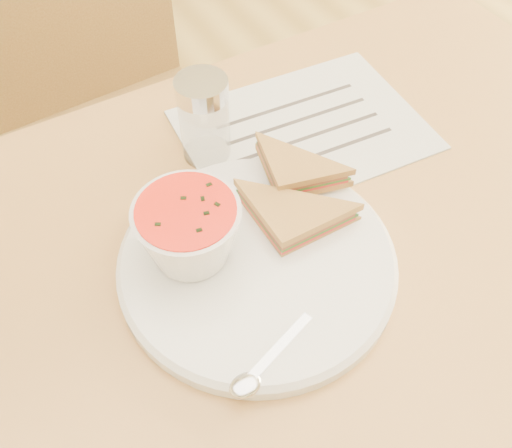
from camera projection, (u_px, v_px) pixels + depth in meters
floor at (294, 431)px, 1.27m from camera, size 5.00×6.00×0.01m
dining_table at (306, 359)px, 0.98m from camera, size 1.00×0.70×0.75m
chair_far at (128, 146)px, 1.15m from camera, size 0.45×0.45×0.96m
plate at (257, 263)px, 0.64m from camera, size 0.39×0.39×0.02m
soup_bowl at (189, 234)px, 0.61m from camera, size 0.14×0.14×0.08m
sandwich_half_a at (282, 252)px, 0.62m from camera, size 0.11×0.11×0.03m
sandwich_half_b at (278, 195)px, 0.66m from camera, size 0.11×0.11×0.03m
spoon at (278, 349)px, 0.56m from camera, size 0.17×0.09×0.01m
paper_menu at (303, 129)px, 0.78m from camera, size 0.34×0.26×0.00m
condiment_shaker at (204, 119)px, 0.71m from camera, size 0.07×0.07×0.12m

